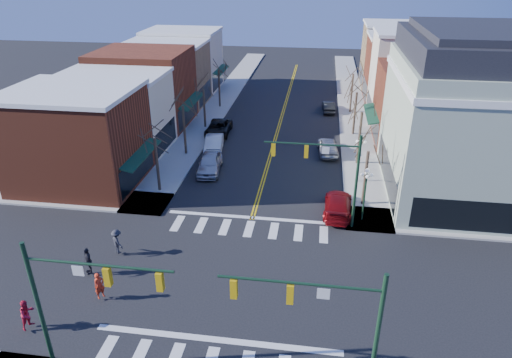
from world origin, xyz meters
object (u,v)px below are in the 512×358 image
at_px(car_right_far, 328,107).
at_px(pedestrian_red_a, 99,286).
at_px(car_left_near, 210,163).
at_px(car_left_mid, 214,144).
at_px(lamppost_midblock, 360,151).
at_px(pedestrian_red_b, 27,314).
at_px(pedestrian_dark_a, 88,260).
at_px(pedestrian_dark_b, 117,241).
at_px(car_left_far, 219,128).
at_px(victorian_corner, 473,116).
at_px(car_right_near, 338,205).
at_px(lamppost_corner, 366,186).
at_px(car_right_mid, 328,146).

distance_m(car_right_far, pedestrian_red_a, 39.80).
xyz_separation_m(car_left_near, car_left_mid, (-0.68, 4.67, -0.07)).
xyz_separation_m(lamppost_midblock, car_left_mid, (-14.00, 5.13, -2.18)).
distance_m(car_left_near, pedestrian_red_b, 21.26).
relative_size(pedestrian_dark_a, pedestrian_dark_b, 1.05).
xyz_separation_m(car_left_mid, car_left_far, (-0.60, 4.96, -0.05)).
height_order(victorian_corner, car_right_far, victorian_corner).
distance_m(lamppost_midblock, car_left_mid, 15.06).
xyz_separation_m(car_right_far, pedestrian_dark_b, (-13.80, -33.27, 0.35)).
height_order(car_left_far, car_right_near, car_left_far).
relative_size(car_left_mid, pedestrian_red_a, 2.89).
relative_size(lamppost_corner, pedestrian_red_a, 2.62).
distance_m(victorian_corner, car_left_far, 25.91).
bearing_deg(pedestrian_dark_a, car_right_far, 117.50).
distance_m(car_right_near, pedestrian_dark_b, 16.37).
xyz_separation_m(car_left_near, car_left_far, (-1.29, 9.63, -0.12)).
xyz_separation_m(victorian_corner, lamppost_midblock, (-8.30, 0.50, -3.70)).
distance_m(car_left_mid, pedestrian_dark_a, 20.80).
bearing_deg(car_right_mid, car_right_far, -95.40).
relative_size(pedestrian_red_b, pedestrian_dark_a, 0.95).
distance_m(car_left_mid, car_left_far, 5.00).
distance_m(car_left_far, pedestrian_red_b, 30.53).
bearing_deg(lamppost_corner, pedestrian_red_b, -142.98).
relative_size(car_left_far, car_right_near, 1.05).
bearing_deg(pedestrian_red_b, car_left_near, 2.37).
height_order(pedestrian_red_b, pedestrian_dark_a, pedestrian_dark_a).
xyz_separation_m(car_right_near, car_right_mid, (-0.77, 11.83, 0.06)).
bearing_deg(car_left_near, pedestrian_red_b, -108.47).
bearing_deg(pedestrian_dark_b, car_left_mid, -57.82).
bearing_deg(pedestrian_red_a, car_left_near, 30.28).
relative_size(car_left_near, car_left_mid, 1.05).
distance_m(car_left_far, pedestrian_red_a, 27.58).
xyz_separation_m(car_right_near, pedestrian_red_b, (-16.40, -14.65, 0.27)).
height_order(victorian_corner, car_right_mid, victorian_corner).
bearing_deg(pedestrian_dark_b, car_right_far, -73.11).
xyz_separation_m(car_left_near, pedestrian_dark_a, (-3.90, -15.88, 0.20)).
height_order(car_right_mid, pedestrian_dark_b, pedestrian_dark_b).
relative_size(lamppost_corner, car_right_far, 1.06).
bearing_deg(car_right_far, car_left_mid, 48.14).
bearing_deg(lamppost_midblock, car_right_near, -107.90).
bearing_deg(car_right_near, pedestrian_dark_b, 30.69).
bearing_deg(pedestrian_dark_a, car_right_near, 82.53).
xyz_separation_m(car_left_near, car_right_near, (11.51, -6.04, -0.12)).
bearing_deg(car_right_mid, lamppost_midblock, 107.16).
bearing_deg(pedestrian_dark_b, lamppost_midblock, -101.76).
height_order(car_left_far, pedestrian_red_a, pedestrian_red_a).
bearing_deg(car_right_far, pedestrian_red_a, 66.50).
bearing_deg(pedestrian_dark_b, lamppost_corner, -118.47).
relative_size(car_right_near, car_right_mid, 1.09).
relative_size(pedestrian_red_a, pedestrian_red_b, 0.96).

